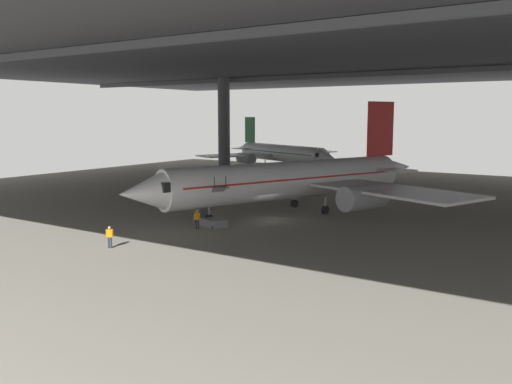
# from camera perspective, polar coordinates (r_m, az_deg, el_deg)

# --- Properties ---
(ground_plane) EXTENTS (110.00, 110.00, 0.00)m
(ground_plane) POSITION_cam_1_polar(r_m,az_deg,el_deg) (53.41, 0.82, -2.87)
(ground_plane) COLOR gray
(hangar_structure) EXTENTS (121.00, 99.00, 17.56)m
(hangar_structure) POSITION_cam_1_polar(r_m,az_deg,el_deg) (64.92, 7.53, 13.98)
(hangar_structure) COLOR #4C4F54
(hangar_structure) RESTS_ON ground_plane
(airplane_main) EXTENTS (36.06, 36.21, 11.73)m
(airplane_main) POSITION_cam_1_polar(r_m,az_deg,el_deg) (56.48, 3.99, 1.30)
(airplane_main) COLOR white
(airplane_main) RESTS_ON ground_plane
(boarding_stairs) EXTENTS (4.47, 2.84, 4.71)m
(boarding_stairs) POSITION_cam_1_polar(r_m,az_deg,el_deg) (50.47, -4.77, -2.69)
(boarding_stairs) COLOR slate
(boarding_stairs) RESTS_ON ground_plane
(crew_worker_near_nose) EXTENTS (0.41, 0.43, 1.70)m
(crew_worker_near_nose) POSITION_cam_1_polar(r_m,az_deg,el_deg) (43.14, -15.13, -4.45)
(crew_worker_near_nose) COLOR #232838
(crew_worker_near_nose) RESTS_ON ground_plane
(crew_worker_by_stairs) EXTENTS (0.37, 0.49, 1.73)m
(crew_worker_by_stairs) POSITION_cam_1_polar(r_m,az_deg,el_deg) (48.81, -6.19, -2.76)
(crew_worker_by_stairs) COLOR #232838
(crew_worker_by_stairs) RESTS_ON ground_plane
(airplane_distant) EXTENTS (29.18, 29.20, 9.87)m
(airplane_distant) POSITION_cam_1_polar(r_m,az_deg,el_deg) (102.72, 2.50, 4.12)
(airplane_distant) COLOR white
(airplane_distant) RESTS_ON ground_plane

